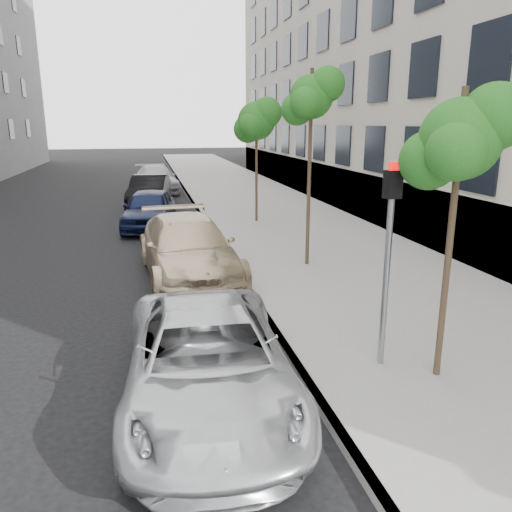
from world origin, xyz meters
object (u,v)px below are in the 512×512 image
object	(u,v)px
minivan	(208,360)
sedan_black	(149,191)
sedan_blue	(149,209)
tree_far	(257,121)
tree_near	(462,140)
suv	(188,249)
sedan_rear	(156,179)
signal_pole	(389,243)
tree_mid	(312,98)

from	to	relation	value
minivan	sedan_black	bearing A→B (deg)	94.58
sedan_blue	tree_far	bearing A→B (deg)	6.56
tree_near	sedan_blue	size ratio (longest dim) A/B	0.98
tree_near	minivan	xyz separation A→B (m)	(-3.59, 0.15, -3.03)
suv	sedan_rear	size ratio (longest dim) A/B	1.04
minivan	sedan_blue	bearing A→B (deg)	95.59
signal_pole	sedan_black	distance (m)	18.09
tree_far	minivan	xyz separation A→B (m)	(-3.59, -12.85, -3.34)
tree_near	tree_far	xyz separation A→B (m)	(0.00, 13.00, 0.31)
tree_far	suv	size ratio (longest dim) A/B	0.87
tree_far	signal_pole	xyz separation A→B (m)	(-0.71, -12.46, -1.87)
tree_mid	minivan	distance (m)	8.27
tree_mid	sedan_black	world-z (taller)	tree_mid
signal_pole	minivan	world-z (taller)	signal_pole
tree_mid	sedan_blue	size ratio (longest dim) A/B	1.18
tree_mid	sedan_black	distance (m)	13.03
sedan_rear	tree_near	bearing A→B (deg)	-87.53
sedan_blue	sedan_rear	distance (m)	10.68
sedan_blue	sedan_rear	xyz separation A→B (m)	(0.53, 10.66, 0.01)
suv	sedan_rear	xyz separation A→B (m)	(-0.37, 17.46, -0.03)
tree_mid	sedan_rear	world-z (taller)	tree_mid
tree_near	sedan_black	distance (m)	18.94
tree_near	suv	world-z (taller)	tree_near
suv	tree_far	bearing A→B (deg)	58.98
suv	sedan_black	xyz separation A→B (m)	(-0.82, 11.92, -0.03)
minivan	tree_mid	bearing A→B (deg)	63.33
tree_mid	tree_far	size ratio (longest dim) A/B	1.09
sedan_rear	tree_far	bearing A→B (deg)	-77.46
signal_pole	sedan_blue	xyz separation A→B (m)	(-3.51, 12.59, -1.41)
minivan	sedan_blue	world-z (taller)	sedan_blue
tree_near	suv	distance (m)	7.72
tree_far	minivan	bearing A→B (deg)	-105.61
tree_mid	signal_pole	bearing A→B (deg)	-96.83
minivan	sedan_rear	bearing A→B (deg)	93.06
tree_mid	sedan_rear	distance (m)	18.08
signal_pole	suv	world-z (taller)	signal_pole
minivan	tree_far	bearing A→B (deg)	77.20
tree_mid	suv	bearing A→B (deg)	-177.03
minivan	sedan_black	size ratio (longest dim) A/B	1.07
tree_far	tree_near	bearing A→B (deg)	-90.00
signal_pole	sedan_rear	size ratio (longest dim) A/B	0.62
tree_near	signal_pole	bearing A→B (deg)	143.09
tree_mid	signal_pole	distance (m)	6.47
signal_pole	sedan_black	world-z (taller)	signal_pole
tree_far	minivan	distance (m)	13.76
sedan_rear	minivan	bearing A→B (deg)	-96.11
minivan	sedan_rear	distance (m)	23.64
tree_far	signal_pole	bearing A→B (deg)	-93.28
sedan_blue	sedan_black	xyz separation A→B (m)	(0.07, 5.12, 0.01)
tree_near	signal_pole	xyz separation A→B (m)	(-0.71, 0.54, -1.55)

